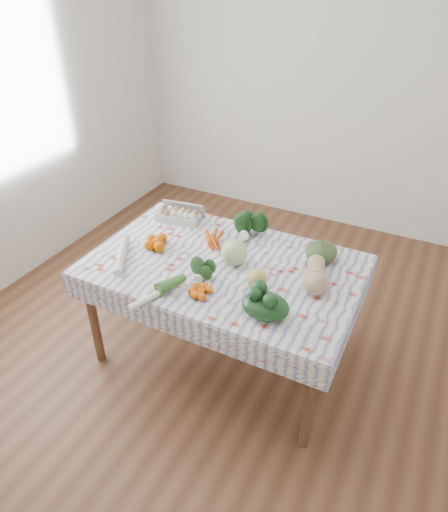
{
  "coord_description": "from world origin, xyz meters",
  "views": [
    {
      "loc": [
        1.06,
        -2.08,
        2.35
      ],
      "look_at": [
        0.0,
        0.0,
        0.82
      ],
      "focal_mm": 32.0,
      "sensor_mm": 36.0,
      "label": 1
    }
  ],
  "objects_px": {
    "grapefruit": "(257,278)",
    "kabocha_squash": "(322,252)",
    "egg_carton": "(178,216)",
    "butternut_squash": "(317,274)",
    "dining_table": "(224,275)",
    "cabbage": "(234,253)"
  },
  "relations": [
    {
      "from": "grapefruit",
      "to": "kabocha_squash",
      "type": "bearing_deg",
      "value": 60.17
    },
    {
      "from": "egg_carton",
      "to": "butternut_squash",
      "type": "xyz_separation_m",
      "value": [
        1.1,
        -0.28,
        0.03
      ]
    },
    {
      "from": "dining_table",
      "to": "butternut_squash",
      "type": "height_order",
      "value": "butternut_squash"
    },
    {
      "from": "egg_carton",
      "to": "cabbage",
      "type": "bearing_deg",
      "value": -34.93
    },
    {
      "from": "kabocha_squash",
      "to": "butternut_squash",
      "type": "distance_m",
      "value": 0.26
    },
    {
      "from": "kabocha_squash",
      "to": "cabbage",
      "type": "distance_m",
      "value": 0.54
    },
    {
      "from": "butternut_squash",
      "to": "grapefruit",
      "type": "relative_size",
      "value": 2.53
    },
    {
      "from": "egg_carton",
      "to": "grapefruit",
      "type": "bearing_deg",
      "value": -37.15
    },
    {
      "from": "dining_table",
      "to": "butternut_squash",
      "type": "relative_size",
      "value": 5.36
    },
    {
      "from": "kabocha_squash",
      "to": "grapefruit",
      "type": "height_order",
      "value": "kabocha_squash"
    },
    {
      "from": "butternut_squash",
      "to": "grapefruit",
      "type": "distance_m",
      "value": 0.34
    },
    {
      "from": "cabbage",
      "to": "dining_table",
      "type": "bearing_deg",
      "value": -150.46
    },
    {
      "from": "dining_table",
      "to": "cabbage",
      "type": "distance_m",
      "value": 0.18
    },
    {
      "from": "cabbage",
      "to": "grapefruit",
      "type": "bearing_deg",
      "value": -34.85
    },
    {
      "from": "egg_carton",
      "to": "grapefruit",
      "type": "relative_size",
      "value": 2.68
    },
    {
      "from": "dining_table",
      "to": "grapefruit",
      "type": "xyz_separation_m",
      "value": [
        0.27,
        -0.12,
        0.14
      ]
    },
    {
      "from": "cabbage",
      "to": "grapefruit",
      "type": "height_order",
      "value": "cabbage"
    },
    {
      "from": "kabocha_squash",
      "to": "cabbage",
      "type": "relative_size",
      "value": 1.2
    },
    {
      "from": "butternut_squash",
      "to": "grapefruit",
      "type": "bearing_deg",
      "value": -165.91
    },
    {
      "from": "butternut_squash",
      "to": "dining_table",
      "type": "bearing_deg",
      "value": 168.52
    },
    {
      "from": "cabbage",
      "to": "butternut_squash",
      "type": "xyz_separation_m",
      "value": [
        0.51,
        0.03,
        -0.01
      ]
    },
    {
      "from": "dining_table",
      "to": "grapefruit",
      "type": "relative_size",
      "value": 13.57
    }
  ]
}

